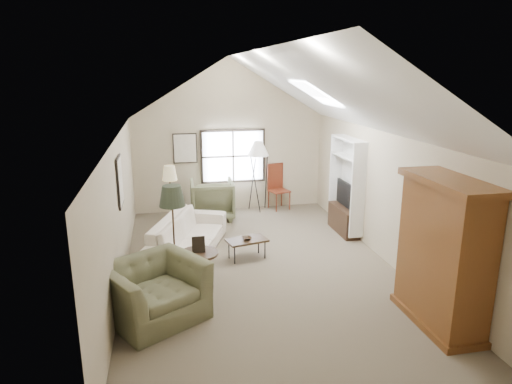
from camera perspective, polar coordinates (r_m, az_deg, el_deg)
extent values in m
cube|color=#6F634F|center=(8.79, 0.53, -9.52)|extent=(5.00, 8.00, 0.01)
cube|color=tan|center=(12.18, -3.37, 3.58)|extent=(5.00, 0.01, 2.50)
cube|color=tan|center=(4.81, 10.85, -15.10)|extent=(5.00, 0.01, 2.50)
cube|color=tan|center=(8.23, -16.77, -2.60)|extent=(0.01, 8.00, 2.50)
cube|color=tan|center=(9.18, 15.99, -0.74)|extent=(0.01, 8.00, 2.50)
cube|color=black|center=(12.12, -2.89, 4.49)|extent=(1.72, 0.08, 1.42)
cube|color=black|center=(8.38, -16.65, 1.28)|extent=(0.68, 0.04, 0.88)
cube|color=black|center=(11.97, -8.87, 5.42)|extent=(0.62, 0.04, 0.78)
cube|color=brown|center=(7.12, 22.40, -7.13)|extent=(0.60, 1.50, 2.20)
cube|color=white|center=(10.54, 11.24, 0.98)|extent=(0.32, 1.30, 2.10)
cube|color=#382316|center=(10.77, 10.92, -3.42)|extent=(0.34, 1.18, 0.60)
cube|color=black|center=(10.59, 11.08, -0.23)|extent=(0.05, 0.90, 0.55)
imported|color=white|center=(9.44, -8.49, -5.42)|extent=(1.86, 2.82, 0.77)
imported|color=#606245|center=(7.14, -12.59, -11.98)|extent=(1.80, 1.75, 0.89)
imported|color=#676A4A|center=(11.58, -5.51, -0.91)|extent=(1.09, 1.12, 0.99)
cube|color=#332214|center=(9.15, -1.14, -7.13)|extent=(0.87, 0.61, 0.40)
imported|color=#342215|center=(9.07, -1.15, -5.81)|extent=(0.23, 0.23, 0.05)
cylinder|color=#342215|center=(7.98, -7.08, -9.68)|extent=(0.84, 0.84, 0.66)
cube|color=maroon|center=(12.28, 2.92, 0.64)|extent=(0.60, 0.60, 1.23)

